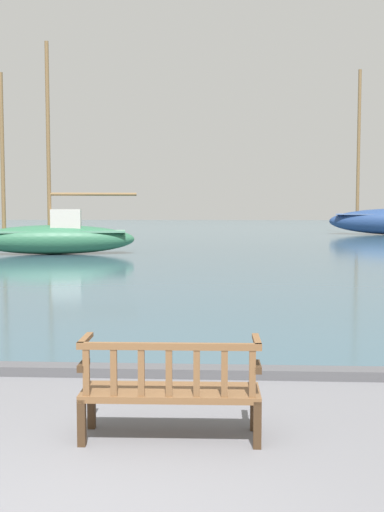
% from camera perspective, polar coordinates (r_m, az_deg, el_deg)
% --- Properties ---
extents(harbor_water, '(100.00, 80.00, 0.08)m').
position_cam_1_polar(harbor_water, '(47.94, 1.91, 2.07)').
color(harbor_water, '#385666').
rests_on(harbor_water, ground).
extents(quay_edge_kerb, '(40.00, 0.30, 0.12)m').
position_cam_1_polar(quay_edge_kerb, '(8.07, -4.30, -10.15)').
color(quay_edge_kerb, '#4C4C50').
rests_on(quay_edge_kerb, ground).
extents(park_bench, '(1.61, 0.55, 0.92)m').
position_cam_1_polar(park_bench, '(5.86, -1.93, -11.66)').
color(park_bench, '#3D2A19').
rests_on(park_bench, ground).
extents(sailboat_outer_port, '(7.53, 2.82, 8.62)m').
position_cam_1_polar(sailboat_outer_port, '(27.08, -12.15, 1.79)').
color(sailboat_outer_port, '#2D6647').
rests_on(sailboat_outer_port, harbor_water).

